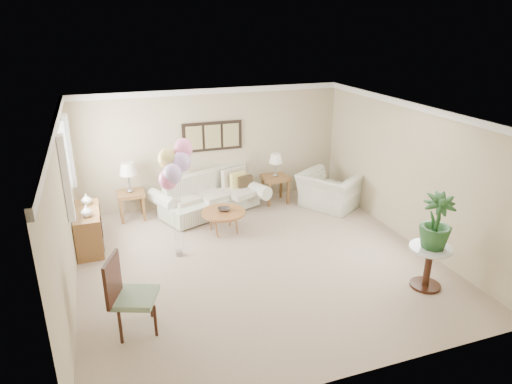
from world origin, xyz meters
TOP-DOWN VIEW (x-y plane):
  - ground_plane at (0.00, 0.00)m, footprint 6.00×6.00m
  - room_shell at (-0.11, 0.09)m, footprint 6.04×6.04m
  - wall_art_triptych at (0.00, 2.96)m, footprint 1.35×0.06m
  - sofa at (-0.25, 2.39)m, footprint 2.64×1.62m
  - end_table_left at (-1.90, 2.57)m, footprint 0.56×0.51m
  - end_table_right at (1.32, 2.46)m, footprint 0.58×0.52m
  - lamp_left at (-1.90, 2.57)m, footprint 0.36×0.36m
  - lamp_right at (1.32, 2.46)m, footprint 0.30×0.30m
  - coffee_table at (-0.24, 1.32)m, footprint 0.87×0.87m
  - decor_bowl at (-0.22, 1.34)m, footprint 0.30×0.30m
  - armchair at (2.33, 1.77)m, footprint 1.53×1.58m
  - side_table at (2.23, -1.68)m, footprint 0.65×0.65m
  - potted_plant at (2.25, -1.70)m, footprint 0.64×0.64m
  - accent_chair at (-2.27, -1.25)m, footprint 0.73×0.72m
  - credenza at (-2.76, 1.50)m, footprint 0.46×1.20m
  - vase_white at (-2.74, 1.22)m, footprint 0.25×0.25m
  - vase_sage at (-2.74, 1.82)m, footprint 0.22×0.22m
  - balloon_cluster at (-1.25, 0.62)m, footprint 0.63×0.56m

SIDE VIEW (x-z plane):
  - ground_plane at x=0.00m, z-range 0.00..0.00m
  - sofa at x=-0.25m, z-range -0.09..0.77m
  - credenza at x=-2.76m, z-range 0.00..0.74m
  - armchair at x=2.33m, z-range 0.00..0.79m
  - coffee_table at x=-0.24m, z-range 0.18..0.62m
  - decor_bowl at x=-0.22m, z-range 0.44..0.50m
  - end_table_left at x=-1.90m, z-range 0.21..0.81m
  - end_table_right at x=1.32m, z-range 0.21..0.84m
  - side_table at x=2.23m, z-range 0.18..0.88m
  - accent_chair at x=-2.27m, z-range 0.02..1.17m
  - vase_sage at x=-2.74m, z-range 0.74..0.94m
  - vase_white at x=-2.74m, z-range 0.74..0.94m
  - lamp_right at x=1.32m, z-range 0.77..1.30m
  - lamp_left at x=-1.90m, z-range 0.78..1.41m
  - potted_plant at x=2.25m, z-range 0.70..1.57m
  - wall_art_triptych at x=0.00m, z-range 1.23..1.88m
  - room_shell at x=-0.11m, z-range 0.33..2.93m
  - balloon_cluster at x=-1.25m, z-range 0.64..2.76m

